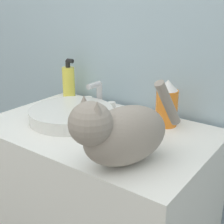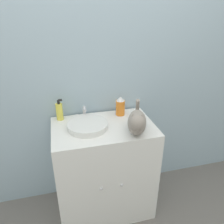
% 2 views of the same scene
% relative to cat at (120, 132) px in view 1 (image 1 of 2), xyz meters
% --- Properties ---
extents(wall_back, '(6.00, 0.05, 2.50)m').
position_rel_cat_xyz_m(wall_back, '(-0.21, 0.46, 0.32)').
color(wall_back, '#9EB7C6').
rests_on(wall_back, ground_plane).
extents(sink_basin, '(0.30, 0.30, 0.04)m').
position_rel_cat_xyz_m(sink_basin, '(-0.33, 0.16, -0.07)').
color(sink_basin, white).
rests_on(sink_basin, vanity_cabinet).
extents(faucet, '(0.15, 0.08, 0.11)m').
position_rel_cat_xyz_m(faucet, '(-0.33, 0.32, -0.05)').
color(faucet, silver).
rests_on(faucet, vanity_cabinet).
extents(cat, '(0.21, 0.35, 0.21)m').
position_rel_cat_xyz_m(cat, '(0.00, 0.00, 0.00)').
color(cat, gray).
rests_on(cat, vanity_cabinet).
extents(soap_bottle, '(0.06, 0.05, 0.18)m').
position_rel_cat_xyz_m(soap_bottle, '(-0.52, 0.36, -0.02)').
color(soap_bottle, '#EADB4C').
rests_on(soap_bottle, vanity_cabinet).
extents(spray_bottle, '(0.08, 0.08, 0.16)m').
position_rel_cat_xyz_m(spray_bottle, '(-0.03, 0.32, -0.01)').
color(spray_bottle, orange).
rests_on(spray_bottle, vanity_cabinet).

